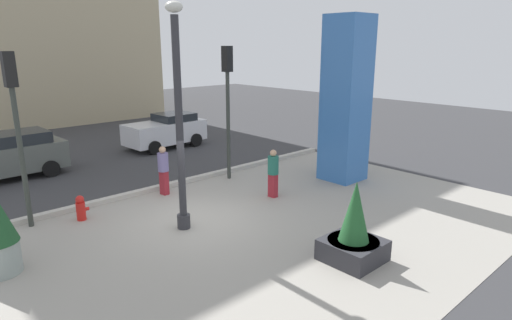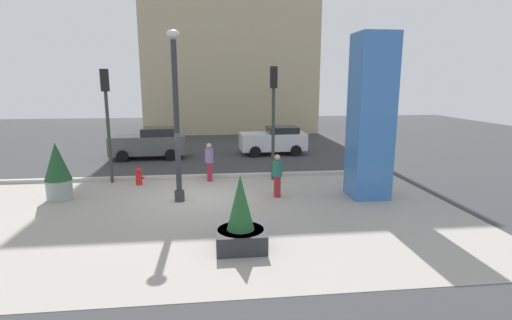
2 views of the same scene
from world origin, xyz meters
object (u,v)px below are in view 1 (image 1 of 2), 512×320
traffic_light_corner (228,92)px  car_intersection (166,130)px  lamp_post (179,125)px  pedestrian_crossing (273,171)px  potted_plant_curbside (354,232)px  car_far_lane (7,156)px  art_pillar_blue (346,100)px  pedestrian_by_curb (163,168)px  fire_hydrant (81,208)px  traffic_light_far_side (15,113)px

traffic_light_corner → car_intersection: size_ratio=1.24×
lamp_post → traffic_light_corner: (3.86, 2.76, 0.37)m
pedestrian_crossing → lamp_post: bearing=-177.9°
potted_plant_curbside → pedestrian_crossing: bearing=68.7°
car_far_lane → car_intersection: bearing=3.7°
art_pillar_blue → potted_plant_curbside: bearing=-141.3°
traffic_light_corner → car_intersection: traffic_light_corner is taller
pedestrian_by_curb → fire_hydrant: bearing=-173.8°
fire_hydrant → car_far_lane: bearing=93.9°
traffic_light_corner → car_intersection: 6.70m
potted_plant_curbside → car_far_lane: 13.37m
traffic_light_corner → car_far_lane: bearing=137.1°
art_pillar_blue → lamp_post: bearing=178.5°
fire_hydrant → traffic_light_far_side: size_ratio=0.16×
art_pillar_blue → fire_hydrant: (-8.84, 2.67, -2.61)m
art_pillar_blue → car_far_lane: (-9.25, 8.63, -2.11)m
potted_plant_curbside → traffic_light_corner: bearing=74.4°
fire_hydrant → traffic_light_corner: 6.42m
car_intersection → pedestrian_by_curb: size_ratio=2.35×
traffic_light_corner → car_intersection: (1.04, 6.16, -2.44)m
fire_hydrant → traffic_light_far_side: traffic_light_far_side is taller
lamp_post → art_pillar_blue: (6.98, -0.18, 0.08)m
traffic_light_corner → car_intersection: bearing=80.4°
traffic_light_far_side → pedestrian_by_curb: size_ratio=2.84×
lamp_post → pedestrian_crossing: 4.13m
car_far_lane → pedestrian_crossing: bearing=-54.8°
car_far_lane → traffic_light_far_side: bearing=-98.5°
lamp_post → art_pillar_blue: 6.98m
art_pillar_blue → car_far_lane: art_pillar_blue is taller
pedestrian_by_curb → pedestrian_crossing: bearing=-46.7°
car_intersection → pedestrian_crossing: 8.88m
pedestrian_by_curb → lamp_post: bearing=-111.1°
fire_hydrant → pedestrian_by_curb: 3.02m
potted_plant_curbside → car_intersection: size_ratio=0.50×
car_far_lane → pedestrian_by_curb: (3.35, -5.64, 0.07)m
lamp_post → car_far_lane: bearing=105.0°
lamp_post → pedestrian_crossing: size_ratio=3.67×
fire_hydrant → traffic_light_far_side: (-1.22, 0.52, 2.83)m
car_intersection → pedestrian_crossing: (-1.29, -8.79, 0.07)m
lamp_post → pedestrian_by_curb: 3.60m
traffic_light_far_side → car_far_lane: (0.81, 5.44, -2.33)m
fire_hydrant → pedestrian_by_curb: size_ratio=0.45×
traffic_light_far_side → pedestrian_crossing: bearing=-23.3°
art_pillar_blue → pedestrian_by_curb: art_pillar_blue is taller
fire_hydrant → car_far_lane: size_ratio=0.18×
art_pillar_blue → car_far_lane: size_ratio=1.43×
fire_hydrant → car_far_lane: car_far_lane is taller
car_intersection → car_far_lane: size_ratio=0.94×
traffic_light_far_side → pedestrian_by_curb: bearing=-2.8°
lamp_post → car_intersection: bearing=61.2°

